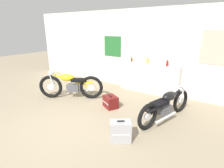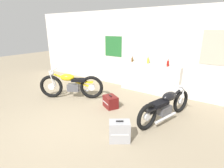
% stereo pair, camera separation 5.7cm
% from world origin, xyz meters
% --- Properties ---
extents(ground_plane, '(24.00, 24.00, 0.00)m').
position_xyz_m(ground_plane, '(0.00, 0.00, 0.00)').
color(ground_plane, gray).
extents(wall_back, '(10.00, 0.07, 2.80)m').
position_xyz_m(wall_back, '(0.03, 3.43, 1.41)').
color(wall_back, silver).
rests_on(wall_back, ground_plane).
extents(sill_counter, '(2.07, 0.28, 1.01)m').
position_xyz_m(sill_counter, '(0.65, 3.25, 0.51)').
color(sill_counter, silver).
rests_on(sill_counter, ground_plane).
extents(bottle_leftmost, '(0.06, 0.06, 0.19)m').
position_xyz_m(bottle_leftmost, '(-0.05, 3.28, 1.10)').
color(bottle_leftmost, '#5B3814').
rests_on(bottle_leftmost, sill_counter).
extents(bottle_left_center, '(0.07, 0.07, 0.23)m').
position_xyz_m(bottle_left_center, '(0.55, 3.30, 1.11)').
color(bottle_left_center, gold).
rests_on(bottle_left_center, sill_counter).
extents(bottle_center, '(0.07, 0.07, 0.22)m').
position_xyz_m(bottle_center, '(1.25, 3.22, 1.11)').
color(bottle_center, maroon).
rests_on(bottle_center, sill_counter).
extents(motorcycle_black, '(0.79, 1.92, 0.78)m').
position_xyz_m(motorcycle_black, '(1.77, 1.68, 0.39)').
color(motorcycle_black, black).
rests_on(motorcycle_black, ground_plane).
extents(motorcycle_yellow, '(1.80, 1.16, 0.93)m').
position_xyz_m(motorcycle_yellow, '(-1.18, 1.36, 0.43)').
color(motorcycle_yellow, black).
rests_on(motorcycle_yellow, ground_plane).
extents(hard_case_silver, '(0.49, 0.45, 0.45)m').
position_xyz_m(hard_case_silver, '(1.31, 0.33, 0.21)').
color(hard_case_silver, '#9E9EA3').
rests_on(hard_case_silver, ground_plane).
extents(hard_case_darkred, '(0.52, 0.48, 0.36)m').
position_xyz_m(hard_case_darkred, '(0.26, 1.50, 0.17)').
color(hard_case_darkred, maroon).
rests_on(hard_case_darkred, ground_plane).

